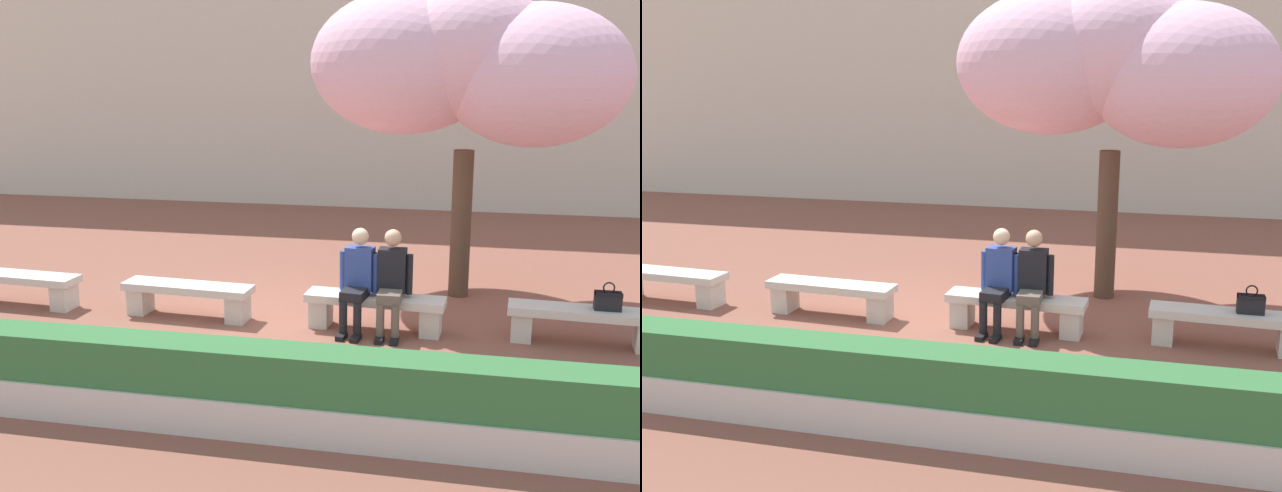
# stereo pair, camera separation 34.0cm
# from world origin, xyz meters

# --- Properties ---
(ground_plane) EXTENTS (100.00, 100.00, 0.00)m
(ground_plane) POSITION_xyz_m (0.00, 0.00, 0.00)
(ground_plane) COLOR brown
(building_facade) EXTENTS (28.00, 4.00, 9.13)m
(building_facade) POSITION_xyz_m (0.00, 10.57, 4.57)
(building_facade) COLOR beige
(building_facade) RESTS_ON ground
(stone_bench_west_end) EXTENTS (1.76, 0.52, 0.45)m
(stone_bench_west_end) POSITION_xyz_m (-3.72, 0.00, 0.30)
(stone_bench_west_end) COLOR beige
(stone_bench_west_end) RESTS_ON ground
(stone_bench_near_west) EXTENTS (1.76, 0.52, 0.45)m
(stone_bench_near_west) POSITION_xyz_m (-1.24, 0.00, 0.30)
(stone_bench_near_west) COLOR beige
(stone_bench_near_west) RESTS_ON ground
(stone_bench_center) EXTENTS (1.76, 0.52, 0.45)m
(stone_bench_center) POSITION_xyz_m (1.24, 0.00, 0.30)
(stone_bench_center) COLOR beige
(stone_bench_center) RESTS_ON ground
(stone_bench_near_east) EXTENTS (1.76, 0.52, 0.45)m
(stone_bench_near_east) POSITION_xyz_m (3.72, 0.00, 0.30)
(stone_bench_near_east) COLOR beige
(stone_bench_near_east) RESTS_ON ground
(person_seated_left) EXTENTS (0.51, 0.71, 1.29)m
(person_seated_left) POSITION_xyz_m (1.03, -0.05, 0.70)
(person_seated_left) COLOR black
(person_seated_left) RESTS_ON ground
(person_seated_right) EXTENTS (0.51, 0.68, 1.29)m
(person_seated_right) POSITION_xyz_m (1.44, -0.05, 0.70)
(person_seated_right) COLOR black
(person_seated_right) RESTS_ON ground
(handbag) EXTENTS (0.30, 0.15, 0.34)m
(handbag) POSITION_xyz_m (3.97, -0.01, 0.58)
(handbag) COLOR black
(handbag) RESTS_ON stone_bench_near_east
(cherry_tree_main) EXTENTS (4.36, 3.01, 4.29)m
(cherry_tree_main) POSITION_xyz_m (2.16, 1.87, 3.24)
(cherry_tree_main) COLOR #513828
(cherry_tree_main) RESTS_ON ground
(planter_hedge_foreground) EXTENTS (13.69, 0.50, 0.80)m
(planter_hedge_foreground) POSITION_xyz_m (0.00, -2.90, 0.39)
(planter_hedge_foreground) COLOR beige
(planter_hedge_foreground) RESTS_ON ground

